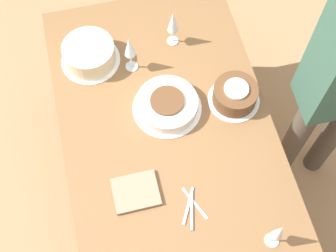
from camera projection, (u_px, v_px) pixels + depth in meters
ground_plane at (168, 185)px, 2.81m from camera, size 12.00×12.00×0.00m
dining_table at (168, 140)px, 2.24m from camera, size 1.64×0.97×0.74m
cake_center_white at (167, 105)px, 2.17m from camera, size 0.33×0.33×0.08m
cake_front_chocolate at (235, 95)px, 2.18m from camera, size 0.25×0.25×0.11m
cake_back_decorated at (89, 54)px, 2.28m from camera, size 0.29×0.29×0.11m
wine_glass_near at (173, 23)px, 2.25m from camera, size 0.06×0.06×0.22m
wine_glass_far at (130, 48)px, 2.17m from camera, size 0.06×0.06×0.22m
wine_glass_extra at (279, 232)px, 1.80m from camera, size 0.06×0.06×0.22m
fork_pile at (191, 206)px, 1.98m from camera, size 0.19×0.12×0.01m
napkin_stack at (136, 192)px, 2.01m from camera, size 0.16×0.20×0.02m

